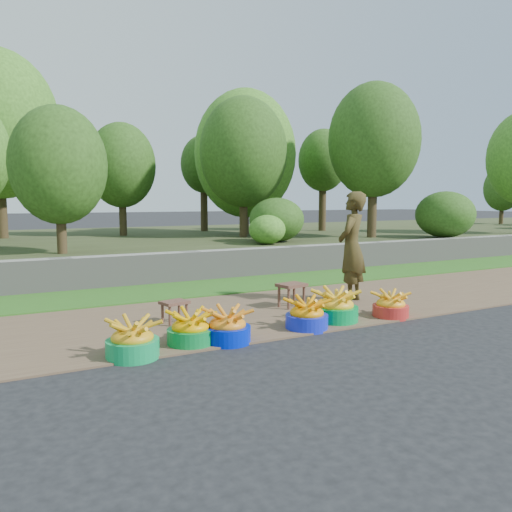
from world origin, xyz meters
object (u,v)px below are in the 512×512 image
basin_c (227,327)px  basin_d (307,316)px  stool_right (292,288)px  vendor_woman (352,247)px  basin_a (132,341)px  basin_b (190,330)px  basin_f (391,306)px  stool_left (174,305)px  basin_e (336,308)px

basin_c → basin_d: bearing=2.9°
stool_right → vendor_woman: size_ratio=0.26×
basin_a → basin_b: 0.64m
basin_f → stool_left: basin_f is taller
basin_d → basin_e: 0.52m
stool_left → vendor_woman: 2.73m
basin_a → basin_c: (1.00, 0.04, -0.00)m
basin_a → basin_e: bearing=4.9°
basin_d → basin_e: size_ratio=0.90×
basin_a → stool_left: 1.27m
basin_d → basin_e: (0.51, 0.12, 0.02)m
basin_d → stool_right: size_ratio=1.18×
basin_e → stool_right: basin_e is taller
basin_e → basin_c: bearing=-173.4°
basin_c → basin_e: (1.53, 0.18, 0.02)m
basin_a → basin_e: (2.53, 0.22, 0.02)m
basin_d → stool_left: 1.57m
basin_d → basin_c: bearing=-177.1°
basin_b → basin_a: bearing=-167.5°
basin_e → basin_d: bearing=-166.3°
stool_left → stool_right: size_ratio=0.85×
basin_b → basin_d: bearing=-1.8°
basin_e → stool_right: 0.93m
basin_b → vendor_woman: (2.80, 0.90, 0.65)m
basin_b → basin_d: 1.40m
basin_d → basin_f: bearing=-0.7°
basin_e → basin_f: bearing=-10.5°
basin_b → vendor_woman: size_ratio=0.30×
basin_e → stool_right: (-0.05, 0.92, 0.10)m
basin_d → stool_left: (-1.26, 0.92, 0.07)m
basin_c → basin_b: bearing=165.4°
basin_d → vendor_woman: vendor_woman is taller
basin_b → basin_c: size_ratio=0.99×
basin_a → vendor_woman: vendor_woman is taller
basin_f → vendor_woman: size_ratio=0.28×
basin_e → stool_left: (-1.77, 0.80, 0.05)m
stool_right → basin_c: bearing=-143.4°
basin_a → stool_right: size_ratio=1.20×
basin_b → stool_left: basin_b is taller
basin_e → stool_right: size_ratio=1.30×
stool_left → stool_right: bearing=4.2°
basin_e → basin_f: 0.77m
basin_b → basin_d: (1.40, -0.04, 0.00)m
stool_left → vendor_woman: bearing=0.6°
stool_left → basin_c: bearing=-76.3°
stool_left → basin_d: bearing=-36.1°
stool_right → vendor_woman: bearing=-5.9°
basin_a → basin_b: bearing=12.5°
basin_a → vendor_woman: (3.43, 1.04, 0.64)m
basin_c → stool_right: basin_c is taller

